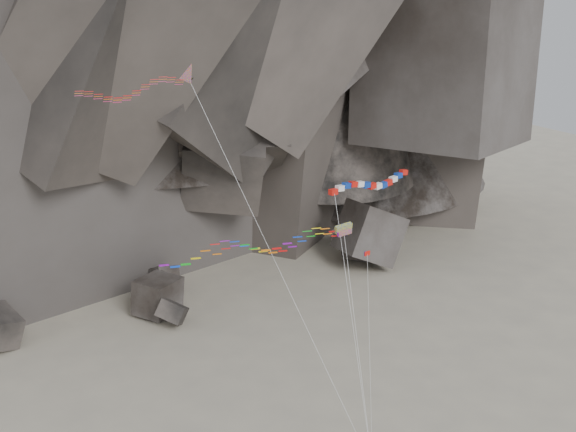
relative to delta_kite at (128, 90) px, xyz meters
name	(u,v)px	position (x,y,z in m)	size (l,w,h in m)	color
boulder_field	(228,276)	(17.31, 29.07, -28.20)	(66.24, 15.96, 10.08)	#47423F
delta_kite	(128,90)	(0.00, 0.00, 0.00)	(19.39, 12.11, 31.25)	red
banner_kite	(371,185)	(18.80, -3.56, -8.37)	(8.86, 9.65, 21.72)	red
parafoil_kite	(249,246)	(6.87, -6.40, -11.09)	(15.44, 5.51, 19.46)	yellow
pennant_kite	(368,284)	(18.03, -4.92, -16.59)	(3.69, 7.80, 15.31)	red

